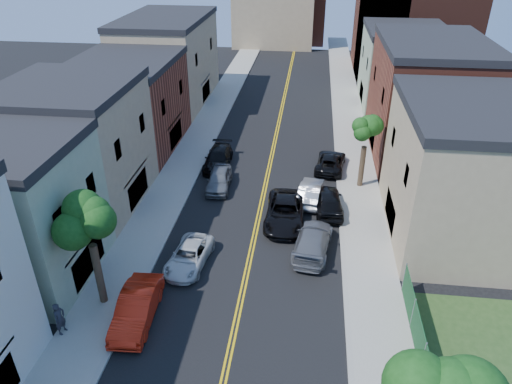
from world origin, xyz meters
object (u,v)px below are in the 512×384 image
(black_car_right, at_px, (329,201))
(white_pickup, at_px, (189,256))
(grey_car_left, at_px, (219,179))
(dark_car_right_far, at_px, (331,162))
(black_suv_lane, at_px, (285,212))
(pedestrian_left, at_px, (60,319))
(pedestrian_right, at_px, (417,371))
(grey_car_right, at_px, (313,241))
(red_sedan, at_px, (137,308))
(black_car_left, at_px, (218,158))
(silver_car_right, at_px, (310,192))

(black_car_right, bearing_deg, white_pickup, 36.04)
(grey_car_left, xyz_separation_m, dark_car_right_far, (9.29, 4.62, -0.08))
(white_pickup, xyz_separation_m, black_suv_lane, (5.81, 5.83, 0.19))
(pedestrian_left, bearing_deg, pedestrian_right, -81.78)
(grey_car_right, relative_size, black_suv_lane, 0.92)
(red_sedan, bearing_deg, dark_car_right_far, 58.51)
(white_pickup, relative_size, black_car_left, 0.89)
(black_car_left, relative_size, black_suv_lane, 0.88)
(dark_car_right_far, distance_m, pedestrian_left, 26.10)
(black_car_left, bearing_deg, white_pickup, -87.87)
(grey_car_left, relative_size, silver_car_right, 0.99)
(red_sedan, distance_m, black_car_right, 16.72)
(pedestrian_left, bearing_deg, grey_car_right, -43.59)
(pedestrian_right, bearing_deg, black_suv_lane, -82.26)
(black_car_right, bearing_deg, red_sedan, 45.69)
(black_suv_lane, relative_size, pedestrian_left, 3.16)
(white_pickup, height_order, silver_car_right, silver_car_right)
(black_car_left, height_order, black_car_right, black_car_right)
(black_suv_lane, bearing_deg, grey_car_left, 142.08)
(white_pickup, relative_size, dark_car_right_far, 0.92)
(red_sedan, bearing_deg, black_car_right, 47.38)
(grey_car_left, height_order, silver_car_right, grey_car_left)
(black_car_right, distance_m, black_suv_lane, 3.74)
(grey_car_right, relative_size, silver_car_right, 1.19)
(grey_car_right, xyz_separation_m, dark_car_right_far, (1.41, 12.56, -0.10))
(black_car_left, relative_size, grey_car_right, 0.96)
(white_pickup, height_order, dark_car_right_far, dark_car_right_far)
(black_car_right, xyz_separation_m, pedestrian_right, (3.88, -15.55, 0.20))
(black_suv_lane, bearing_deg, silver_car_right, 61.94)
(black_car_left, xyz_separation_m, grey_car_right, (8.73, -11.92, 0.03))
(black_car_left, bearing_deg, pedestrian_left, -103.21)
(grey_car_left, height_order, black_car_right, black_car_right)
(pedestrian_left, bearing_deg, red_sedan, -55.34)
(pedestrian_left, bearing_deg, grey_car_left, -5.45)
(grey_car_left, xyz_separation_m, black_car_left, (-0.84, 3.98, -0.01))
(black_car_right, bearing_deg, black_car_left, -38.44)
(grey_car_left, bearing_deg, pedestrian_left, -109.91)
(red_sedan, relative_size, white_pickup, 1.09)
(grey_car_left, bearing_deg, pedestrian_right, -57.26)
(dark_car_right_far, bearing_deg, red_sedan, 68.63)
(grey_car_right, distance_m, pedestrian_right, 11.40)
(silver_car_right, distance_m, pedestrian_left, 20.41)
(grey_car_right, height_order, black_suv_lane, black_suv_lane)
(red_sedan, relative_size, pedestrian_left, 2.68)
(white_pickup, bearing_deg, grey_car_left, 96.10)
(black_car_right, bearing_deg, silver_car_right, -49.34)
(red_sedan, distance_m, black_car_left, 19.49)
(pedestrian_left, height_order, pedestrian_right, pedestrian_left)
(red_sedan, distance_m, white_pickup, 5.38)
(red_sedan, height_order, dark_car_right_far, red_sedan)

